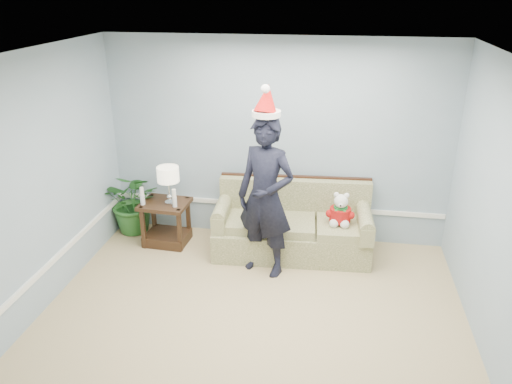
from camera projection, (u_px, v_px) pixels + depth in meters
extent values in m
cube|color=tan|center=(242.00, 354.00, 4.78)|extent=(4.50, 5.00, 0.02)
cube|color=white|center=(238.00, 65.00, 3.72)|extent=(4.50, 5.00, 0.02)
cube|color=#8EA2B5|center=(277.00, 142.00, 6.53)|extent=(4.50, 0.02, 2.70)
cube|color=#8EA2B5|center=(0.00, 210.00, 4.59)|extent=(0.02, 5.00, 2.70)
cube|color=white|center=(276.00, 205.00, 6.86)|extent=(4.48, 0.03, 0.06)
cube|color=white|center=(20.00, 292.00, 4.94)|extent=(0.03, 4.98, 0.06)
cube|color=#4C5528|center=(291.00, 239.00, 6.50)|extent=(2.03, 0.96, 0.38)
cube|color=#4C5528|center=(244.00, 220.00, 6.46)|extent=(0.62, 0.71, 0.11)
cube|color=#4C5528|center=(292.00, 224.00, 6.36)|extent=(0.62, 0.71, 0.11)
cube|color=#4C5528|center=(340.00, 227.00, 6.27)|extent=(0.62, 0.71, 0.11)
cube|color=#4C5528|center=(295.00, 198.00, 6.62)|extent=(1.99, 0.30, 0.53)
cube|color=black|center=(296.00, 177.00, 6.58)|extent=(1.98, 0.17, 0.05)
cube|color=#4C5528|center=(223.00, 213.00, 6.52)|extent=(0.22, 0.86, 0.23)
cube|color=#4C5528|center=(364.00, 223.00, 6.25)|extent=(0.22, 0.86, 0.23)
cube|color=#3A2715|center=(165.00, 204.00, 6.60)|extent=(0.65, 0.56, 0.05)
cube|color=#3A2715|center=(167.00, 238.00, 6.80)|extent=(0.59, 0.49, 0.14)
cube|color=#3A2715|center=(143.00, 228.00, 6.56)|extent=(0.05, 0.05, 0.60)
cube|color=#3A2715|center=(180.00, 231.00, 6.49)|extent=(0.05, 0.05, 0.60)
cube|color=#3A2715|center=(154.00, 215.00, 6.93)|extent=(0.05, 0.05, 0.60)
cube|color=#3A2715|center=(188.00, 217.00, 6.85)|extent=(0.05, 0.05, 0.60)
cylinder|color=silver|center=(170.00, 202.00, 6.55)|extent=(0.13, 0.13, 0.03)
sphere|color=silver|center=(170.00, 197.00, 6.52)|extent=(0.08, 0.08, 0.08)
cylinder|color=silver|center=(169.00, 188.00, 6.47)|extent=(0.02, 0.02, 0.28)
cylinder|color=white|center=(168.00, 174.00, 6.40)|extent=(0.28, 0.28, 0.20)
cylinder|color=silver|center=(143.00, 200.00, 6.50)|extent=(0.06, 0.06, 0.13)
cylinder|color=white|center=(142.00, 191.00, 6.46)|extent=(0.05, 0.05, 0.11)
cylinder|color=silver|center=(175.00, 202.00, 6.44)|extent=(0.06, 0.06, 0.13)
cylinder|color=white|center=(174.00, 193.00, 6.39)|extent=(0.05, 0.05, 0.11)
imported|color=#266025|center=(135.00, 201.00, 6.96)|extent=(0.87, 0.77, 0.92)
imported|color=black|center=(266.00, 197.00, 5.80)|extent=(0.83, 0.68, 1.95)
cylinder|color=silver|center=(266.00, 113.00, 5.41)|extent=(0.39, 0.39, 0.06)
cone|color=red|center=(267.00, 98.00, 5.38)|extent=(0.34, 0.40, 0.37)
sphere|color=silver|center=(265.00, 89.00, 5.23)|extent=(0.10, 0.10, 0.10)
sphere|color=silver|center=(340.00, 214.00, 6.21)|extent=(0.25, 0.25, 0.25)
cylinder|color=red|center=(340.00, 214.00, 6.21)|extent=(0.27, 0.27, 0.17)
cylinder|color=#1A6D2C|center=(341.00, 207.00, 6.17)|extent=(0.18, 0.18, 0.03)
sphere|color=silver|center=(334.00, 224.00, 6.14)|extent=(0.11, 0.11, 0.11)
sphere|color=silver|center=(345.00, 224.00, 6.12)|extent=(0.11, 0.11, 0.11)
sphere|color=silver|center=(341.00, 201.00, 6.12)|extent=(0.17, 0.17, 0.17)
sphere|color=black|center=(341.00, 206.00, 6.04)|extent=(0.02, 0.02, 0.02)
sphere|color=silver|center=(336.00, 195.00, 6.11)|extent=(0.07, 0.07, 0.07)
sphere|color=silver|center=(347.00, 195.00, 6.09)|extent=(0.07, 0.07, 0.07)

